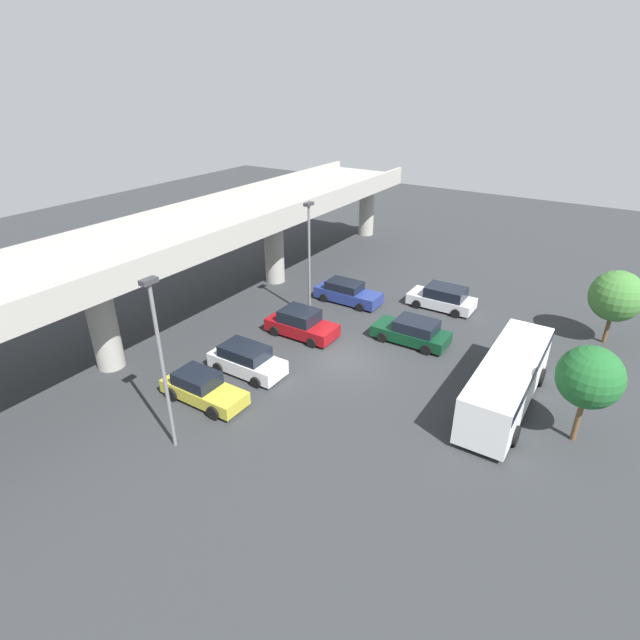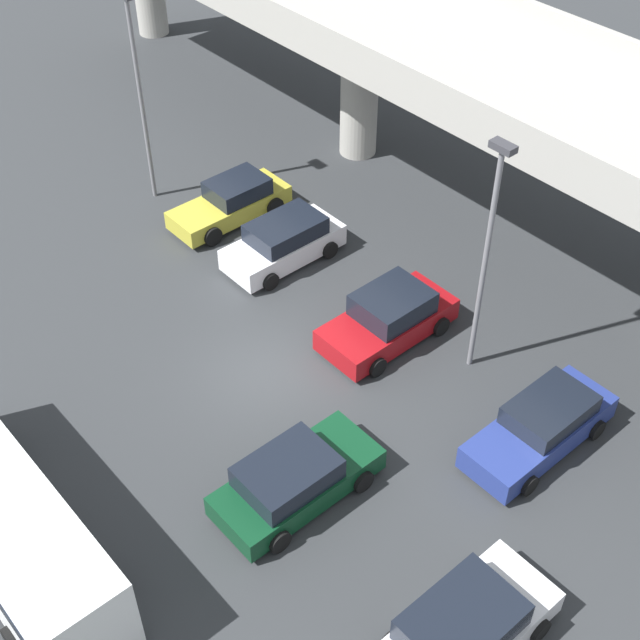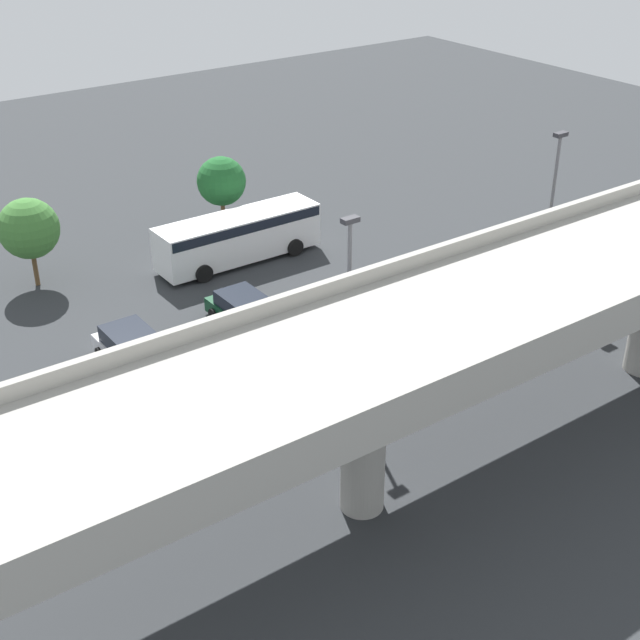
{
  "view_description": "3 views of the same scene",
  "coord_description": "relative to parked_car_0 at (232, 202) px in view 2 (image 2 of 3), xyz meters",
  "views": [
    {
      "loc": [
        -21.56,
        -12.11,
        14.87
      ],
      "look_at": [
        1.55,
        2.71,
        1.23
      ],
      "focal_mm": 28.0,
      "sensor_mm": 36.0,
      "label": 1
    },
    {
      "loc": [
        15.54,
        -11.36,
        19.34
      ],
      "look_at": [
        0.57,
        1.65,
        1.56
      ],
      "focal_mm": 50.0,
      "sensor_mm": 36.0,
      "label": 2
    },
    {
      "loc": [
        22.63,
        29.23,
        20.13
      ],
      "look_at": [
        3.53,
        2.71,
        2.35
      ],
      "focal_mm": 50.0,
      "sensor_mm": 36.0,
      "label": 3
    }
  ],
  "objects": [
    {
      "name": "ground_plane",
      "position": [
        7.21,
        -4.1,
        -0.7
      ],
      "size": [
        97.99,
        97.99,
        0.0
      ],
      "primitive_type": "plane",
      "color": "#2D3033"
    },
    {
      "name": "highway_overpass",
      "position": [
        7.21,
        6.72,
        4.84
      ],
      "size": [
        47.23,
        6.96,
        6.96
      ],
      "color": "#9E9B93",
      "rests_on": "ground_plane"
    },
    {
      "name": "parked_car_0",
      "position": [
        0.0,
        0.0,
        0.0
      ],
      "size": [
        1.97,
        4.58,
        1.51
      ],
      "rotation": [
        0.0,
        0.0,
        -1.57
      ],
      "color": "gold",
      "rests_on": "ground_plane"
    },
    {
      "name": "parked_car_1",
      "position": [
        3.24,
        -0.15,
        0.06
      ],
      "size": [
        2.06,
        4.3,
        1.59
      ],
      "rotation": [
        0.0,
        0.0,
        -1.57
      ],
      "color": "silver",
      "rests_on": "ground_plane"
    },
    {
      "name": "parked_car_2",
      "position": [
        8.47,
        -0.18,
        0.07
      ],
      "size": [
        2.24,
        4.5,
        1.68
      ],
      "rotation": [
        0.0,
        0.0,
        -1.57
      ],
      "color": "maroon",
      "rests_on": "ground_plane"
    },
    {
      "name": "parked_car_3",
      "position": [
        11.35,
        -6.43,
        0.01
      ],
      "size": [
        2.21,
        4.61,
        1.51
      ],
      "rotation": [
        0.0,
        0.0,
        1.57
      ],
      "color": "#0C381E",
      "rests_on": "ground_plane"
    },
    {
      "name": "parked_car_4",
      "position": [
        14.42,
        -0.09,
        0.01
      ],
      "size": [
        2.03,
        4.8,
        1.51
      ],
      "rotation": [
        0.0,
        0.0,
        -1.57
      ],
      "color": "navy",
      "rests_on": "ground_plane"
    },
    {
      "name": "parked_car_5",
      "position": [
        17.13,
        -6.23,
        0.06
      ],
      "size": [
        2.26,
        4.52,
        1.6
      ],
      "rotation": [
        0.0,
        0.0,
        1.57
      ],
      "color": "silver",
      "rests_on": "ground_plane"
    },
    {
      "name": "lamp_post_near_aisle",
      "position": [
        11.0,
        0.87,
        3.86
      ],
      "size": [
        0.7,
        0.35,
        7.75
      ],
      "color": "slate",
      "rests_on": "ground_plane"
    },
    {
      "name": "lamp_post_mid_lot",
      "position": [
        -3.16,
        -1.38,
        3.96
      ],
      "size": [
        0.7,
        0.35,
        7.95
      ],
      "color": "slate",
      "rests_on": "ground_plane"
    }
  ]
}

